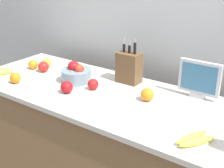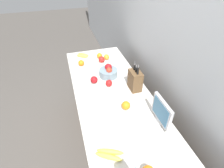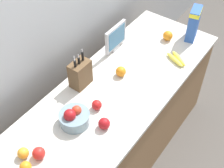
{
  "view_description": "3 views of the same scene",
  "coord_description": "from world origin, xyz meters",
  "views": [
    {
      "loc": [
        0.96,
        -1.4,
        1.65
      ],
      "look_at": [
        -0.07,
        0.05,
        0.92
      ],
      "focal_mm": 50.0,
      "sensor_mm": 36.0,
      "label": 1
    },
    {
      "loc": [
        1.2,
        -0.38,
        1.98
      ],
      "look_at": [
        -0.05,
        -0.01,
        0.99
      ],
      "focal_mm": 28.0,
      "sensor_mm": 36.0,
      "label": 2
    },
    {
      "loc": [
        -1.23,
        -0.88,
        2.5
      ],
      "look_at": [
        -0.0,
        0.01,
        0.95
      ],
      "focal_mm": 50.0,
      "sensor_mm": 36.0,
      "label": 3
    }
  ],
  "objects": [
    {
      "name": "ground_plane",
      "position": [
        0.0,
        0.0,
        0.0
      ],
      "size": [
        14.0,
        14.0,
        0.0
      ],
      "primitive_type": "plane",
      "color": "#514C47"
    },
    {
      "name": "wall_back",
      "position": [
        0.0,
        0.58,
        1.3
      ],
      "size": [
        9.0,
        0.06,
        2.6
      ],
      "color": "silver",
      "rests_on": "ground_plane"
    },
    {
      "name": "counter",
      "position": [
        0.0,
        0.0,
        0.43
      ],
      "size": [
        2.09,
        0.72,
        0.87
      ],
      "color": "olive",
      "rests_on": "ground_plane"
    },
    {
      "name": "knife_block",
      "position": [
        -0.07,
        0.24,
        0.97
      ],
      "size": [
        0.15,
        0.1,
        0.3
      ],
      "color": "brown",
      "rests_on": "counter"
    },
    {
      "name": "small_monitor",
      "position": [
        0.4,
        0.26,
        0.99
      ],
      "size": [
        0.25,
        0.03,
        0.23
      ],
      "color": "#B7B7BC",
      "rests_on": "counter"
    },
    {
      "name": "fruit_bowl",
      "position": [
        -0.36,
        0.04,
        0.92
      ],
      "size": [
        0.2,
        0.2,
        0.14
      ],
      "color": "gray",
      "rests_on": "counter"
    },
    {
      "name": "banana_bunch_left",
      "position": [
        0.57,
        -0.21,
        0.89
      ],
      "size": [
        0.15,
        0.2,
        0.04
      ],
      "rotation": [
        0.0,
        0.0,
        1.02
      ],
      "color": "yellow",
      "rests_on": "counter"
    },
    {
      "name": "banana_bunch_right",
      "position": [
        -0.9,
        -0.16,
        0.89
      ],
      "size": [
        0.15,
        0.17,
        0.04
      ],
      "rotation": [
        0.0,
        0.0,
        4.14
      ],
      "color": "yellow",
      "rests_on": "counter"
    },
    {
      "name": "apple_middle",
      "position": [
        -0.68,
        0.05,
        0.91
      ],
      "size": [
        0.08,
        0.08,
        0.08
      ],
      "primitive_type": "sphere",
      "color": "red",
      "rests_on": "counter"
    },
    {
      "name": "apple_near_bananas",
      "position": [
        -0.28,
        -0.14,
        0.91
      ],
      "size": [
        0.08,
        0.08,
        0.08
      ],
      "primitive_type": "sphere",
      "color": "#A31419",
      "rests_on": "counter"
    },
    {
      "name": "apple_leftmost",
      "position": [
        -0.19,
        -0.0,
        0.9
      ],
      "size": [
        0.07,
        0.07,
        0.07
      ],
      "primitive_type": "sphere",
      "color": "red",
      "rests_on": "counter"
    },
    {
      "name": "orange_mid_left",
      "position": [
        -0.67,
        -0.21,
        0.9
      ],
      "size": [
        0.07,
        0.07,
        0.07
      ],
      "primitive_type": "sphere",
      "color": "orange",
      "rests_on": "counter"
    },
    {
      "name": "orange_front_center",
      "position": [
        -0.73,
        0.12,
        0.9
      ],
      "size": [
        0.07,
        0.07,
        0.07
      ],
      "primitive_type": "sphere",
      "color": "orange",
      "rests_on": "counter"
    },
    {
      "name": "orange_mid_right",
      "position": [
        0.17,
        0.05,
        0.91
      ],
      "size": [
        0.08,
        0.08,
        0.08
      ],
      "primitive_type": "sphere",
      "color": "orange",
      "rests_on": "counter"
    },
    {
      "name": "orange_back_center",
      "position": [
        -0.79,
        0.04,
        0.9
      ],
      "size": [
        0.07,
        0.07,
        0.07
      ],
      "primitive_type": "sphere",
      "color": "orange",
      "rests_on": "counter"
    }
  ]
}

